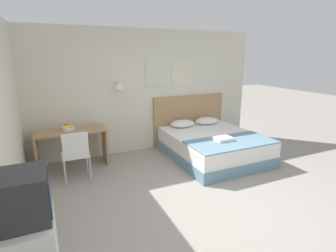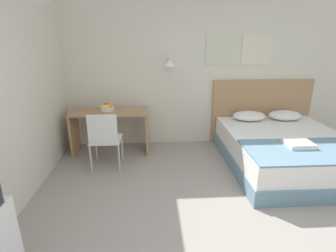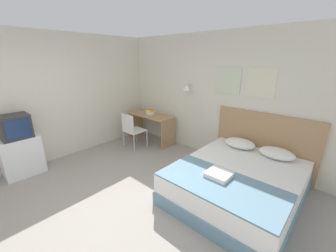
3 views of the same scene
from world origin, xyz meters
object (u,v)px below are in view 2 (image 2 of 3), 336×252
(headboard, at_px, (261,111))
(pillow_right, at_px, (285,115))
(desk_chair, at_px, (105,137))
(desk, at_px, (111,123))
(bed, at_px, (286,151))
(fruit_bowl, at_px, (107,108))
(folded_towel_near_foot, at_px, (298,144))
(pillow_left, at_px, (249,116))
(throw_blanket, at_px, (311,151))

(headboard, bearing_deg, pillow_right, -41.08)
(desk_chair, bearing_deg, desk, 90.72)
(bed, bearing_deg, pillow_right, 67.19)
(fruit_bowl, bearing_deg, pillow_right, 0.35)
(desk, bearing_deg, desk_chair, -89.28)
(pillow_right, height_order, fruit_bowl, fruit_bowl)
(pillow_right, relative_size, folded_towel_near_foot, 1.73)
(bed, relative_size, desk_chair, 2.33)
(pillow_left, bearing_deg, folded_towel_near_foot, -79.48)
(headboard, bearing_deg, pillow_left, -138.92)
(pillow_left, distance_m, desk_chair, 2.50)
(headboard, distance_m, pillow_right, 0.43)
(headboard, distance_m, fruit_bowl, 2.79)
(folded_towel_near_foot, bearing_deg, headboard, 86.30)
(headboard, bearing_deg, desk_chair, -160.27)
(pillow_left, relative_size, desk_chair, 0.65)
(pillow_right, xyz_separation_m, folded_towel_near_foot, (-0.42, -1.22, -0.02))
(pillow_right, distance_m, folded_towel_near_foot, 1.30)
(pillow_left, bearing_deg, desk, -178.93)
(pillow_right, bearing_deg, desk, -179.16)
(fruit_bowl, bearing_deg, bed, -15.22)
(pillow_left, relative_size, throw_blanket, 0.34)
(fruit_bowl, bearing_deg, desk_chair, -86.12)
(throw_blanket, bearing_deg, fruit_bowl, 154.03)
(pillow_left, xyz_separation_m, desk, (-2.41, -0.04, -0.07))
(throw_blanket, xyz_separation_m, fruit_bowl, (-2.77, 1.35, 0.26))
(headboard, height_order, throw_blanket, headboard)
(pillow_left, relative_size, folded_towel_near_foot, 1.73)
(bed, bearing_deg, folded_towel_near_foot, -102.17)
(pillow_left, height_order, folded_towel_near_foot, pillow_left)
(bed, xyz_separation_m, throw_blanket, (-0.00, -0.60, 0.27))
(pillow_left, distance_m, folded_towel_near_foot, 1.25)
(pillow_left, bearing_deg, throw_blanket, -76.64)
(desk, height_order, desk_chair, desk_chair)
(headboard, xyz_separation_m, folded_towel_near_foot, (-0.10, -1.51, -0.02))
(desk_chair, xyz_separation_m, fruit_bowl, (-0.05, 0.68, 0.26))
(throw_blanket, distance_m, desk, 3.04)
(pillow_right, height_order, throw_blanket, pillow_right)
(folded_towel_near_foot, bearing_deg, pillow_left, 100.52)
(folded_towel_near_foot, distance_m, fruit_bowl, 2.94)
(desk, bearing_deg, throw_blanket, -25.84)
(headboard, bearing_deg, bed, -90.00)
(bed, distance_m, pillow_left, 0.90)
(throw_blanket, height_order, fruit_bowl, fruit_bowl)
(headboard, relative_size, pillow_left, 3.23)
(desk, relative_size, fruit_bowl, 5.39)
(bed, relative_size, folded_towel_near_foot, 6.21)
(pillow_right, xyz_separation_m, throw_blanket, (-0.32, -1.37, -0.07))
(fruit_bowl, bearing_deg, desk, -34.62)
(pillow_left, xyz_separation_m, pillow_right, (0.65, 0.00, 0.00))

